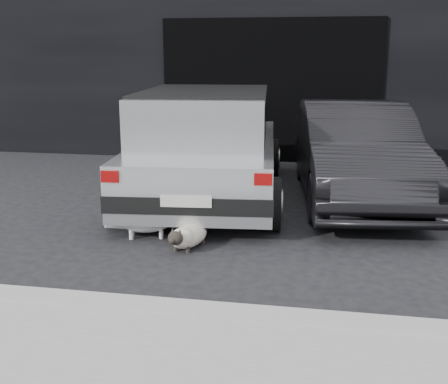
% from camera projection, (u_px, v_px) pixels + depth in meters
% --- Properties ---
extents(ground, '(80.00, 80.00, 0.00)m').
position_uv_depth(ground, '(156.00, 218.00, 6.98)').
color(ground, black).
rests_on(ground, ground).
extents(building_facade, '(34.00, 4.00, 5.00)m').
position_uv_depth(building_facade, '(281.00, 28.00, 11.92)').
color(building_facade, black).
rests_on(building_facade, ground).
extents(garage_opening, '(4.00, 0.10, 2.60)m').
position_uv_depth(garage_opening, '(270.00, 91.00, 10.29)').
color(garage_opening, black).
rests_on(garage_opening, ground).
extents(curb, '(18.00, 0.25, 0.12)m').
position_uv_depth(curb, '(181.00, 313.00, 4.31)').
color(curb, '#999994').
rests_on(curb, ground).
extents(silver_hatchback, '(2.35, 4.27, 1.52)m').
position_uv_depth(silver_hatchback, '(207.00, 140.00, 7.69)').
color(silver_hatchback, silver).
rests_on(silver_hatchback, ground).
extents(second_car, '(1.86, 4.19, 1.34)m').
position_uv_depth(second_car, '(355.00, 152.00, 7.70)').
color(second_car, black).
rests_on(second_car, ground).
extents(cat_siamese, '(0.42, 0.83, 0.29)m').
position_uv_depth(cat_siamese, '(187.00, 237.00, 5.86)').
color(cat_siamese, beige).
rests_on(cat_siamese, ground).
extents(cat_white, '(0.80, 0.41, 0.39)m').
position_uv_depth(cat_white, '(150.00, 221.00, 6.22)').
color(cat_white, white).
rests_on(cat_white, ground).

